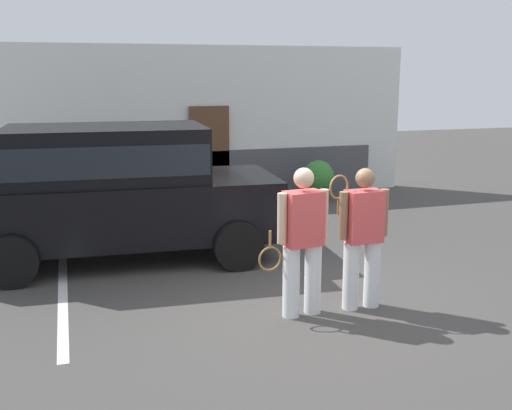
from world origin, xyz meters
TOP-DOWN VIEW (x-y plane):
  - ground_plane at (0.00, 0.00)m, footprint 40.00×40.00m
  - parking_stripe_0 at (-2.89, 1.50)m, footprint 0.12×4.40m
  - house_frontage at (0.00, 6.89)m, footprint 10.20×0.40m
  - parked_suv at (-2.03, 2.69)m, footprint 4.71×2.39m
  - tennis_player_man at (-0.17, -0.21)m, footprint 0.91×0.33m
  - tennis_player_woman at (0.60, -0.22)m, footprint 0.78×0.27m
  - potted_plant_by_porch at (2.59, 5.78)m, footprint 0.70×0.70m

SIDE VIEW (x-z plane):
  - ground_plane at x=0.00m, z-range 0.00..0.00m
  - parking_stripe_0 at x=-2.89m, z-range 0.00..0.01m
  - potted_plant_by_porch at x=2.59m, z-range 0.05..0.97m
  - tennis_player_woman at x=0.60m, z-range 0.04..1.77m
  - tennis_player_man at x=-0.17m, z-range 0.03..1.80m
  - parked_suv at x=-2.03m, z-range 0.12..2.17m
  - house_frontage at x=0.00m, z-range -0.10..3.32m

